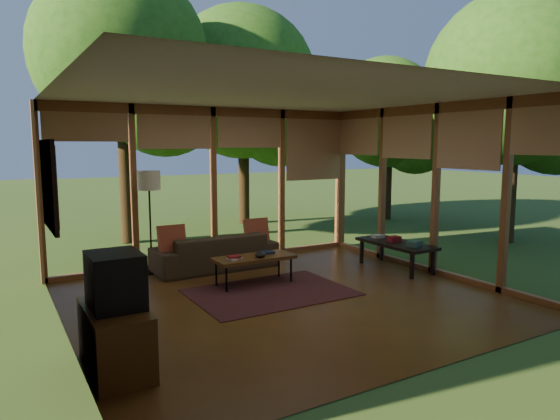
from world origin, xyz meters
TOP-DOWN VIEW (x-y plane):
  - floor at (0.00, 0.00)m, footprint 5.50×5.50m
  - ceiling at (0.00, 0.00)m, footprint 5.50×5.50m
  - wall_left at (-2.75, 0.00)m, footprint 0.04×5.00m
  - wall_front at (0.00, -2.50)m, footprint 5.50×0.04m
  - window_wall_back at (0.00, 2.50)m, footprint 5.50×0.12m
  - window_wall_right at (2.75, 0.00)m, footprint 0.12×5.00m
  - exterior_lawn at (8.00, 8.00)m, footprint 40.00×40.00m
  - tree_nw at (-0.89, 5.12)m, footprint 3.55×3.55m
  - tree_ne at (2.39, 6.26)m, footprint 3.87×3.87m
  - tree_se at (6.04, 1.07)m, footprint 3.56×3.56m
  - tree_far at (6.02, 4.88)m, footprint 2.98×2.98m
  - rug at (-0.06, 0.37)m, footprint 2.18×1.54m
  - sofa at (-0.20, 2.00)m, footprint 2.04×0.83m
  - pillow_left at (-0.95, 1.95)m, footprint 0.42×0.22m
  - pillow_right at (0.55, 1.95)m, footprint 0.41×0.22m
  - ct_book_lower at (-0.42, 0.80)m, footprint 0.24×0.21m
  - ct_book_upper at (-0.42, 0.80)m, footprint 0.19×0.15m
  - ct_book_side at (0.18, 0.93)m, footprint 0.22×0.17m
  - ct_bowl at (-0.02, 0.75)m, footprint 0.16×0.16m
  - media_cabinet at (-2.47, -1.04)m, footprint 0.50×1.00m
  - television at (-2.45, -1.04)m, footprint 0.45×0.55m
  - console_book_a at (2.40, 0.09)m, footprint 0.29×0.25m
  - console_book_b at (2.40, 0.54)m, footprint 0.20×0.15m
  - console_book_c at (2.40, 0.94)m, footprint 0.20×0.15m
  - floor_lamp at (-1.19, 2.27)m, footprint 0.36×0.36m
  - coffee_table at (-0.07, 0.85)m, footprint 1.20×0.50m
  - side_console at (2.40, 0.49)m, footprint 0.60×1.40m
  - wall_painting at (-2.71, 1.40)m, footprint 0.06×1.35m

SIDE VIEW (x-z plane):
  - exterior_lawn at x=8.00m, z-range -0.01..-0.01m
  - floor at x=0.00m, z-range 0.00..0.00m
  - rug at x=-0.06m, z-range 0.00..0.01m
  - sofa at x=-0.20m, z-range 0.00..0.59m
  - media_cabinet at x=-2.47m, z-range 0.00..0.60m
  - coffee_table at x=-0.07m, z-range 0.18..0.60m
  - side_console at x=2.40m, z-range 0.18..0.64m
  - ct_book_lower at x=-0.42m, z-range 0.42..0.45m
  - ct_book_side at x=0.18m, z-range 0.42..0.46m
  - ct_bowl at x=-0.02m, z-range 0.42..0.50m
  - ct_book_upper at x=-0.42m, z-range 0.45..0.48m
  - console_book_c at x=2.40m, z-range 0.45..0.51m
  - console_book_a at x=2.40m, z-range 0.46..0.54m
  - console_book_b at x=2.40m, z-range 0.45..0.55m
  - pillow_right at x=0.55m, z-range 0.37..0.80m
  - pillow_left at x=-0.95m, z-range 0.37..0.81m
  - television at x=-2.45m, z-range 0.60..1.10m
  - wall_left at x=-2.75m, z-range 0.00..2.70m
  - wall_front at x=0.00m, z-range 0.00..2.70m
  - window_wall_back at x=0.00m, z-range 0.00..2.70m
  - window_wall_right at x=2.75m, z-range 0.00..2.70m
  - floor_lamp at x=-1.19m, z-range 0.58..2.23m
  - wall_painting at x=-2.71m, z-range 0.98..2.12m
  - ceiling at x=0.00m, z-range 2.70..2.70m
  - tree_far at x=6.02m, z-range 0.70..5.11m
  - tree_se at x=6.04m, z-range 0.80..5.98m
  - tree_ne at x=2.39m, z-range 0.84..6.40m
  - tree_nw at x=-0.89m, z-range 1.04..6.69m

